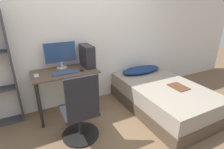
# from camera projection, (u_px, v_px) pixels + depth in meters

# --- Properties ---
(ground_plane) EXTENTS (14.00, 14.00, 0.00)m
(ground_plane) POSITION_uv_depth(u_px,v_px,m) (122.00, 146.00, 2.37)
(ground_plane) COLOR brown
(wall_back) EXTENTS (8.00, 0.05, 2.50)m
(wall_back) POSITION_uv_depth(u_px,v_px,m) (83.00, 37.00, 3.09)
(wall_back) COLOR silver
(wall_back) RESTS_ON ground_plane
(desk) EXTENTS (1.03, 0.57, 0.78)m
(desk) POSITION_uv_depth(u_px,v_px,m) (66.00, 79.00, 2.88)
(desk) COLOR brown
(desk) RESTS_ON ground_plane
(office_chair) EXTENTS (0.53, 0.53, 1.00)m
(office_chair) POSITION_uv_depth(u_px,v_px,m) (81.00, 116.00, 2.37)
(office_chair) COLOR black
(office_chair) RESTS_ON ground_plane
(bed) EXTENTS (1.15, 1.85, 0.48)m
(bed) POSITION_uv_depth(u_px,v_px,m) (162.00, 97.00, 3.15)
(bed) COLOR #4C3D2D
(bed) RESTS_ON ground_plane
(pillow) EXTENTS (0.87, 0.36, 0.11)m
(pillow) POSITION_uv_depth(u_px,v_px,m) (141.00, 70.00, 3.59)
(pillow) COLOR navy
(pillow) RESTS_ON bed
(magazine) EXTENTS (0.24, 0.32, 0.01)m
(magazine) POSITION_uv_depth(u_px,v_px,m) (178.00, 87.00, 2.96)
(magazine) COLOR #56331E
(magazine) RESTS_ON bed
(monitor) EXTENTS (0.53, 0.18, 0.45)m
(monitor) POSITION_uv_depth(u_px,v_px,m) (60.00, 54.00, 2.89)
(monitor) COLOR #B7B7BC
(monitor) RESTS_ON desk
(keyboard) EXTENTS (0.41, 0.11, 0.02)m
(keyboard) POSITION_uv_depth(u_px,v_px,m) (66.00, 73.00, 2.73)
(keyboard) COLOR #33477A
(keyboard) RESTS_ON desk
(pc_tower) EXTENTS (0.16, 0.39, 0.37)m
(pc_tower) POSITION_uv_depth(u_px,v_px,m) (87.00, 56.00, 2.99)
(pc_tower) COLOR #232328
(pc_tower) RESTS_ON desk
(mouse) EXTENTS (0.06, 0.09, 0.02)m
(mouse) POSITION_uv_depth(u_px,v_px,m) (82.00, 70.00, 2.83)
(mouse) COLOR black
(mouse) RESTS_ON desk
(phone) EXTENTS (0.07, 0.14, 0.01)m
(phone) POSITION_uv_depth(u_px,v_px,m) (36.00, 76.00, 2.63)
(phone) COLOR #B7B7BC
(phone) RESTS_ON desk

